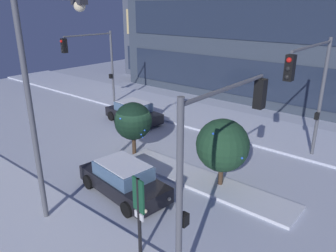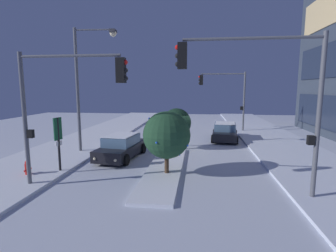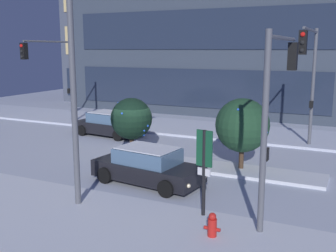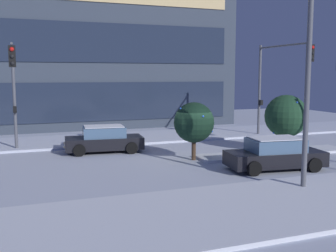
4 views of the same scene
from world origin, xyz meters
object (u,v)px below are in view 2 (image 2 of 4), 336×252
(traffic_light_corner_far_right, at_px, (263,86))
(parking_info_sign, at_px, (58,138))
(car_far, at_px, (225,132))
(traffic_light_corner_far_left, at_px, (226,91))
(decorated_tree_left_of_median, at_px, (167,135))
(decorated_tree_median, at_px, (177,123))
(street_lamp_arched, at_px, (87,74))
(traffic_light_corner_near_right, at_px, (63,96))
(fire_hydrant, at_px, (28,169))
(car_near, at_px, (122,147))

(traffic_light_corner_far_right, xyz_separation_m, parking_info_sign, (-1.90, -9.51, -2.60))
(car_far, distance_m, traffic_light_corner_far_left, 5.80)
(traffic_light_corner_far_left, bearing_deg, decorated_tree_left_of_median, 73.16)
(decorated_tree_median, bearing_deg, street_lamp_arched, -74.19)
(car_far, xyz_separation_m, street_lamp_arched, (5.49, -9.53, 4.60))
(traffic_light_corner_far_left, xyz_separation_m, traffic_light_corner_far_right, (16.32, -0.31, 0.31))
(traffic_light_corner_far_left, distance_m, traffic_light_corner_far_right, 16.33)
(traffic_light_corner_near_right, distance_m, street_lamp_arched, 6.50)
(car_far, height_order, parking_info_sign, parking_info_sign)
(decorated_tree_left_of_median, bearing_deg, traffic_light_corner_far_left, 163.16)
(traffic_light_corner_near_right, distance_m, fire_hydrant, 4.71)
(traffic_light_corner_far_left, bearing_deg, traffic_light_corner_far_right, 88.91)
(parking_info_sign, bearing_deg, fire_hydrant, -139.69)
(street_lamp_arched, distance_m, fire_hydrant, 7.10)
(car_far, relative_size, street_lamp_arched, 0.55)
(decorated_tree_median, bearing_deg, car_far, 135.60)
(traffic_light_corner_near_right, relative_size, fire_hydrant, 7.00)
(traffic_light_corner_far_left, height_order, decorated_tree_median, traffic_light_corner_far_left)
(car_near, height_order, street_lamp_arched, street_lamp_arched)
(car_far, relative_size, traffic_light_corner_near_right, 0.77)
(decorated_tree_left_of_median, bearing_deg, fire_hydrant, -81.36)
(traffic_light_corner_far_left, xyz_separation_m, decorated_tree_median, (8.52, -4.26, -2.20))
(car_near, xyz_separation_m, traffic_light_corner_far_left, (-11.16, 7.51, 3.43))
(car_near, distance_m, fire_hydrant, 5.39)
(parking_info_sign, height_order, decorated_tree_left_of_median, decorated_tree_left_of_median)
(car_far, distance_m, decorated_tree_left_of_median, 10.29)
(car_near, bearing_deg, traffic_light_corner_far_left, 153.21)
(car_far, relative_size, traffic_light_corner_far_right, 0.71)
(car_near, xyz_separation_m, decorated_tree_left_of_median, (2.96, 3.24, 1.36))
(traffic_light_corner_far_left, bearing_deg, decorated_tree_median, 63.43)
(traffic_light_corner_far_left, height_order, traffic_light_corner_far_right, traffic_light_corner_far_right)
(traffic_light_corner_far_left, xyz_separation_m, fire_hydrant, (15.16, -11.11, -3.73))
(street_lamp_arched, xyz_separation_m, decorated_tree_median, (-1.63, 5.75, -3.37))
(traffic_light_corner_far_right, distance_m, decorated_tree_left_of_median, 5.12)
(fire_hydrant, bearing_deg, decorated_tree_left_of_median, 98.64)
(decorated_tree_median, distance_m, decorated_tree_left_of_median, 5.61)
(traffic_light_corner_far_right, bearing_deg, street_lamp_arched, -32.50)
(traffic_light_corner_near_right, xyz_separation_m, traffic_light_corner_far_right, (0.01, 8.06, 0.38))
(traffic_light_corner_far_left, relative_size, parking_info_sign, 2.07)
(decorated_tree_median, bearing_deg, traffic_light_corner_near_right, -27.84)
(fire_hydrant, bearing_deg, car_far, 134.66)
(street_lamp_arched, relative_size, parking_info_sign, 2.84)
(traffic_light_corner_near_right, bearing_deg, decorated_tree_median, 62.16)
(car_far, relative_size, parking_info_sign, 1.56)
(traffic_light_corner_near_right, height_order, decorated_tree_median, traffic_light_corner_near_right)
(parking_info_sign, xyz_separation_m, decorated_tree_left_of_median, (-0.29, 5.55, 0.22))
(traffic_light_corner_far_right, xyz_separation_m, decorated_tree_left_of_median, (-2.20, -3.96, -2.38))
(traffic_light_corner_far_right, bearing_deg, decorated_tree_median, -63.16)
(decorated_tree_median, relative_size, decorated_tree_left_of_median, 0.91)
(traffic_light_corner_far_right, height_order, decorated_tree_median, traffic_light_corner_far_right)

